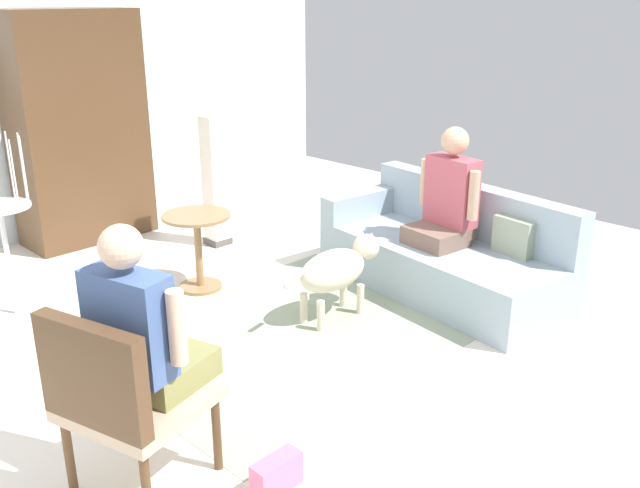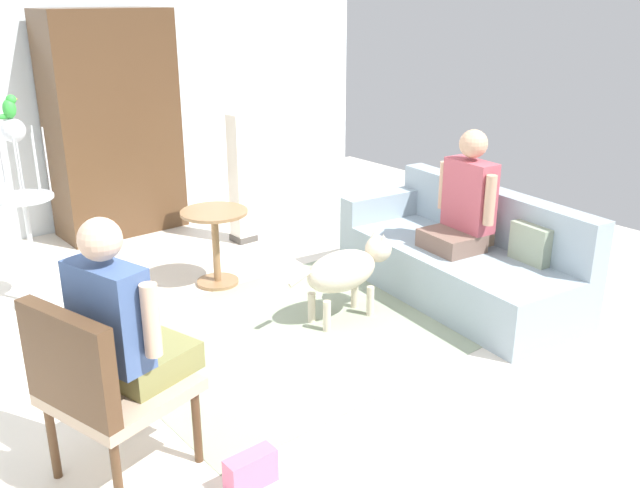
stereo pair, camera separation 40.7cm
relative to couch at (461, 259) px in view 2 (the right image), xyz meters
The scene contains 14 objects.
ground_plane 1.42m from the couch, behind, with size 7.94×7.94×0.00m, color beige.
back_wall 4.00m from the couch, 111.04° to the left, with size 6.57×0.12×2.86m, color silver.
area_rug 1.48m from the couch, 168.95° to the left, with size 2.46×1.95×0.01m, color gray.
couch is the anchor object (origin of this frame).
armchair 3.13m from the couch, behind, with size 0.72×0.72×0.96m.
person_on_couch 0.48m from the couch, 147.63° to the right, with size 0.48×0.57×0.91m.
person_on_armchair 3.00m from the couch, behind, with size 0.57×0.56×0.85m.
round_end_table 1.96m from the couch, 135.23° to the left, with size 0.54×0.54×0.63m.
dog 1.02m from the couch, 166.31° to the left, with size 0.92×0.31×0.60m.
bird_cage_stand 3.31m from the couch, 144.21° to the left, with size 0.42×0.42×1.43m.
parrot 3.50m from the couch, 144.24° to the left, with size 0.17×0.10×0.17m.
column_lamp 2.24m from the couch, 106.83° to the left, with size 0.20×0.20×1.22m.
armoire_cabinet 3.55m from the couch, 113.75° to the left, with size 1.18×0.56×2.13m, color #4C331E.
handbag 2.73m from the couch, 161.65° to the right, with size 0.26×0.10×0.18m, color #D8668C.
Camera 2 is at (-2.69, -3.40, 2.25)m, focal length 38.70 mm.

